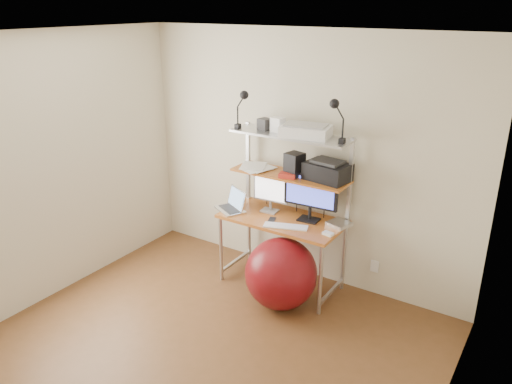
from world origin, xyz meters
TOP-DOWN VIEW (x-y plane):
  - room at (0.00, 0.00)m, footprint 3.60×3.60m
  - computer_desk at (0.00, 1.50)m, footprint 1.20×0.60m
  - wall_outlet at (0.85, 1.79)m, footprint 0.08×0.01m
  - monitor_silver at (-0.19, 1.53)m, footprint 0.37×0.14m
  - monitor_black at (0.24, 1.55)m, footprint 0.54×0.16m
  - laptop at (-0.52, 1.35)m, footprint 0.39×0.36m
  - keyboard at (0.13, 1.28)m, footprint 0.43×0.25m
  - mouse at (0.54, 1.33)m, footprint 0.10×0.07m
  - mac_mini at (0.54, 1.58)m, footprint 0.23×0.23m
  - phone at (-0.06, 1.34)m, footprint 0.10×0.13m
  - printer at (0.37, 1.62)m, footprint 0.44×0.33m
  - nas_cube at (0.05, 1.56)m, footprint 0.18×0.18m
  - red_box at (0.03, 1.48)m, footprint 0.18×0.14m
  - scanner at (0.16, 1.57)m, footprint 0.49×0.36m
  - box_white at (-0.15, 1.58)m, footprint 0.13×0.12m
  - box_grey at (-0.29, 1.58)m, footprint 0.13×0.13m
  - clip_lamp_left at (-0.47, 1.47)m, footprint 0.15×0.08m
  - clip_lamp_right at (0.47, 1.51)m, footprint 0.15×0.09m
  - exercise_ball at (0.19, 1.11)m, footprint 0.68×0.68m
  - paper_stack at (-0.38, 1.56)m, footprint 0.42×0.41m

SIDE VIEW (x-z plane):
  - wall_outlet at x=0.85m, z-range 0.24..0.36m
  - exercise_ball at x=0.19m, z-range 0.00..0.68m
  - phone at x=-0.06m, z-range 0.74..0.75m
  - keyboard at x=0.13m, z-range 0.74..0.75m
  - mouse at x=0.54m, z-range 0.74..0.77m
  - mac_mini at x=0.54m, z-range 0.74..0.78m
  - laptop at x=-0.52m, z-range 0.65..0.92m
  - computer_desk at x=0.00m, z-range 0.17..1.74m
  - monitor_silver at x=-0.19m, z-range 0.75..1.16m
  - monitor_black at x=0.24m, z-range 0.74..1.28m
  - paper_stack at x=-0.38m, z-range 1.15..1.17m
  - red_box at x=0.03m, z-range 1.15..1.20m
  - printer at x=0.37m, z-range 1.14..1.34m
  - room at x=0.00m, z-range -0.55..3.05m
  - nas_cube at x=0.05m, z-range 1.15..1.38m
  - box_grey at x=-0.29m, z-range 1.55..1.66m
  - scanner at x=0.16m, z-range 1.55..1.66m
  - box_white at x=-0.15m, z-range 1.55..1.69m
  - clip_lamp_left at x=-0.47m, z-range 1.64..2.02m
  - clip_lamp_right at x=0.47m, z-range 1.64..2.02m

